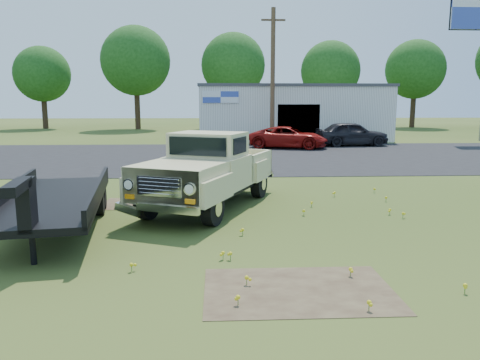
# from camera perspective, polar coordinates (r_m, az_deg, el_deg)

# --- Properties ---
(ground) EXTENTS (140.00, 140.00, 0.00)m
(ground) POSITION_cam_1_polar(r_m,az_deg,el_deg) (10.42, -3.95, -6.97)
(ground) COLOR #324716
(ground) RESTS_ON ground
(asphalt_lot) EXTENTS (90.00, 14.00, 0.02)m
(asphalt_lot) POSITION_cam_1_polar(r_m,az_deg,el_deg) (25.16, -3.31, 2.87)
(asphalt_lot) COLOR black
(asphalt_lot) RESTS_ON ground
(dirt_patch_a) EXTENTS (3.00, 2.00, 0.01)m
(dirt_patch_a) POSITION_cam_1_polar(r_m,az_deg,el_deg) (7.70, 7.16, -13.20)
(dirt_patch_a) COLOR #443224
(dirt_patch_a) RESTS_ON ground
(dirt_patch_b) EXTENTS (2.20, 1.60, 0.01)m
(dirt_patch_b) POSITION_cam_1_polar(r_m,az_deg,el_deg) (13.98, -11.91, -2.84)
(dirt_patch_b) COLOR #443224
(dirt_patch_b) RESTS_ON ground
(commercial_building) EXTENTS (14.20, 8.20, 4.15)m
(commercial_building) POSITION_cam_1_polar(r_m,az_deg,el_deg) (37.43, 6.12, 8.30)
(commercial_building) COLOR #B8B8B4
(commercial_building) RESTS_ON ground
(utility_pole_mid) EXTENTS (1.60, 0.30, 9.00)m
(utility_pole_mid) POSITION_cam_1_polar(r_m,az_deg,el_deg) (32.24, 4.01, 12.56)
(utility_pole_mid) COLOR #422D1E
(utility_pole_mid) RESTS_ON ground
(treeline_b) EXTENTS (5.76, 5.76, 8.57)m
(treeline_b) POSITION_cam_1_polar(r_m,az_deg,el_deg) (54.20, -22.98, 11.79)
(treeline_b) COLOR #342417
(treeline_b) RESTS_ON ground
(treeline_c) EXTENTS (7.04, 7.04, 10.47)m
(treeline_c) POSITION_cam_1_polar(r_m,az_deg,el_deg) (50.31, -12.60, 13.98)
(treeline_c) COLOR #342417
(treeline_c) RESTS_ON ground
(treeline_d) EXTENTS (6.72, 6.72, 10.00)m
(treeline_d) POSITION_cam_1_polar(r_m,az_deg,el_deg) (50.64, -0.83, 13.82)
(treeline_d) COLOR #342417
(treeline_d) RESTS_ON ground
(treeline_e) EXTENTS (6.08, 6.08, 9.04)m
(treeline_e) POSITION_cam_1_polar(r_m,az_deg,el_deg) (50.46, 10.96, 12.94)
(treeline_e) COLOR #342417
(treeline_e) RESTS_ON ground
(treeline_f) EXTENTS (6.40, 6.40, 9.52)m
(treeline_f) POSITION_cam_1_polar(r_m,az_deg,el_deg) (55.99, 20.58, 12.50)
(treeline_f) COLOR #342417
(treeline_f) RESTS_ON ground
(vintage_pickup_truck) EXTENTS (4.40, 6.26, 2.12)m
(vintage_pickup_truck) POSITION_cam_1_polar(r_m,az_deg,el_deg) (13.09, -3.84, 1.23)
(vintage_pickup_truck) COLOR #C5B984
(vintage_pickup_truck) RESTS_ON ground
(flatbed_trailer) EXTENTS (3.01, 6.42, 1.68)m
(flatbed_trailer) POSITION_cam_1_polar(r_m,az_deg,el_deg) (11.56, -21.76, -1.68)
(flatbed_trailer) COLOR black
(flatbed_trailer) RESTS_ON ground
(red_pickup) EXTENTS (5.27, 3.43, 1.35)m
(red_pickup) POSITION_cam_1_polar(r_m,az_deg,el_deg) (29.52, 5.90, 5.17)
(red_pickup) COLOR maroon
(red_pickup) RESTS_ON ground
(dark_sedan) EXTENTS (4.78, 2.14, 1.60)m
(dark_sedan) POSITION_cam_1_polar(r_m,az_deg,el_deg) (31.82, 13.44, 5.50)
(dark_sedan) COLOR black
(dark_sedan) RESTS_ON ground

